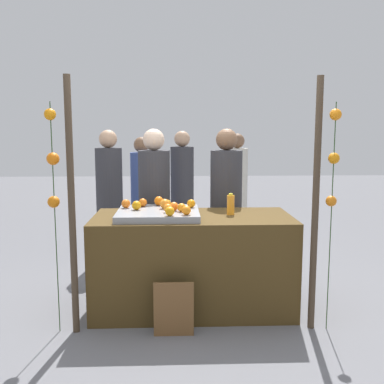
# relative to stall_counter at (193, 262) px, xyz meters

# --- Properties ---
(ground_plane) EXTENTS (24.00, 24.00, 0.00)m
(ground_plane) POSITION_rel_stall_counter_xyz_m (0.00, 0.00, -0.44)
(ground_plane) COLOR slate
(stall_counter) EXTENTS (1.83, 0.84, 0.89)m
(stall_counter) POSITION_rel_stall_counter_xyz_m (0.00, 0.00, 0.00)
(stall_counter) COLOR #4C3819
(stall_counter) RESTS_ON ground_plane
(orange_tray) EXTENTS (0.74, 0.65, 0.06)m
(orange_tray) POSITION_rel_stall_counter_xyz_m (-0.32, -0.04, 0.47)
(orange_tray) COLOR gray
(orange_tray) RESTS_ON stall_counter
(orange_0) EXTENTS (0.09, 0.09, 0.09)m
(orange_0) POSITION_rel_stall_counter_xyz_m (-0.32, 0.23, 0.55)
(orange_0) COLOR orange
(orange_0) RESTS_ON orange_tray
(orange_1) EXTENTS (0.09, 0.09, 0.09)m
(orange_1) POSITION_rel_stall_counter_xyz_m (-0.26, 0.05, 0.55)
(orange_1) COLOR orange
(orange_1) RESTS_ON orange_tray
(orange_2) EXTENTS (0.08, 0.08, 0.08)m
(orange_2) POSITION_rel_stall_counter_xyz_m (-0.62, 0.09, 0.55)
(orange_2) COLOR orange
(orange_2) RESTS_ON orange_tray
(orange_3) EXTENTS (0.08, 0.08, 0.08)m
(orange_3) POSITION_rel_stall_counter_xyz_m (-0.22, -0.16, 0.54)
(orange_3) COLOR orange
(orange_3) RESTS_ON orange_tray
(orange_4) EXTENTS (0.08, 0.08, 0.08)m
(orange_4) POSITION_rel_stall_counter_xyz_m (-0.21, -0.31, 0.54)
(orange_4) COLOR orange
(orange_4) RESTS_ON orange_tray
(orange_5) EXTENTS (0.08, 0.08, 0.08)m
(orange_5) POSITION_rel_stall_counter_xyz_m (-0.06, -0.27, 0.54)
(orange_5) COLOR orange
(orange_5) RESTS_ON orange_tray
(orange_6) EXTENTS (0.07, 0.07, 0.07)m
(orange_6) POSITION_rel_stall_counter_xyz_m (-0.23, 0.12, 0.54)
(orange_6) COLOR orange
(orange_6) RESTS_ON orange_tray
(orange_7) EXTENTS (0.08, 0.08, 0.08)m
(orange_7) POSITION_rel_stall_counter_xyz_m (-0.10, -0.12, 0.54)
(orange_7) COLOR orange
(orange_7) RESTS_ON orange_tray
(orange_8) EXTENTS (0.08, 0.08, 0.08)m
(orange_8) POSITION_rel_stall_counter_xyz_m (-0.17, -0.07, 0.54)
(orange_8) COLOR orange
(orange_8) RESTS_ON orange_tray
(orange_9) EXTENTS (0.08, 0.08, 0.08)m
(orange_9) POSITION_rel_stall_counter_xyz_m (-0.47, 0.17, 0.54)
(orange_9) COLOR orange
(orange_9) RESTS_ON orange_tray
(orange_10) EXTENTS (0.08, 0.08, 0.08)m
(orange_10) POSITION_rel_stall_counter_xyz_m (-0.01, 0.09, 0.54)
(orange_10) COLOR orange
(orange_10) RESTS_ON orange_tray
(orange_11) EXTENTS (0.08, 0.08, 0.08)m
(orange_11) POSITION_rel_stall_counter_xyz_m (-0.51, -0.01, 0.55)
(orange_11) COLOR orange
(orange_11) RESTS_ON orange_tray
(juice_bottle) EXTENTS (0.07, 0.07, 0.20)m
(juice_bottle) POSITION_rel_stall_counter_xyz_m (0.36, 0.04, 0.54)
(juice_bottle) COLOR orange
(juice_bottle) RESTS_ON stall_counter
(chalkboard_sign) EXTENTS (0.33, 0.03, 0.47)m
(chalkboard_sign) POSITION_rel_stall_counter_xyz_m (-0.18, -0.56, -0.22)
(chalkboard_sign) COLOR brown
(chalkboard_sign) RESTS_ON ground_plane
(vendor_left) EXTENTS (0.34, 0.34, 1.68)m
(vendor_left) POSITION_rel_stall_counter_xyz_m (-0.38, 0.68, 0.34)
(vendor_left) COLOR #333338
(vendor_left) RESTS_ON ground_plane
(vendor_right) EXTENTS (0.34, 0.34, 1.69)m
(vendor_right) POSITION_rel_stall_counter_xyz_m (0.38, 0.66, 0.34)
(vendor_right) COLOR #333338
(vendor_right) RESTS_ON ground_plane
(crowd_person_0) EXTENTS (0.32, 0.32, 1.62)m
(crowd_person_0) POSITION_rel_stall_counter_xyz_m (0.76, 2.55, 0.31)
(crowd_person_0) COLOR beige
(crowd_person_0) RESTS_ON ground_plane
(crowd_person_1) EXTENTS (0.33, 0.33, 1.66)m
(crowd_person_1) POSITION_rel_stall_counter_xyz_m (-0.06, 2.33, 0.33)
(crowd_person_1) COLOR #333338
(crowd_person_1) RESTS_ON ground_plane
(crowd_person_2) EXTENTS (0.34, 0.34, 1.67)m
(crowd_person_2) POSITION_rel_stall_counter_xyz_m (-1.00, 1.59, 0.34)
(crowd_person_2) COLOR #333338
(crowd_person_2) RESTS_ON ground_plane
(crowd_person_3) EXTENTS (0.32, 0.32, 1.58)m
(crowd_person_3) POSITION_rel_stall_counter_xyz_m (-0.62, 2.08, 0.29)
(crowd_person_3) COLOR #384C8C
(crowd_person_3) RESTS_ON ground_plane
(canopy_post_left) EXTENTS (0.06, 0.06, 2.10)m
(canopy_post_left) POSITION_rel_stall_counter_xyz_m (-0.99, -0.46, 0.61)
(canopy_post_left) COLOR #473828
(canopy_post_left) RESTS_ON ground_plane
(canopy_post_right) EXTENTS (0.06, 0.06, 2.10)m
(canopy_post_right) POSITION_rel_stall_counter_xyz_m (0.99, -0.46, 0.61)
(canopy_post_right) COLOR #473828
(canopy_post_right) RESTS_ON ground_plane
(garland_strand_left) EXTENTS (0.11, 0.10, 1.89)m
(garland_strand_left) POSITION_rel_stall_counter_xyz_m (-1.13, -0.45, 0.97)
(garland_strand_left) COLOR #2D4C23
(garland_strand_left) RESTS_ON ground_plane
(garland_strand_right) EXTENTS (0.10, 0.11, 1.89)m
(garland_strand_right) POSITION_rel_stall_counter_xyz_m (1.11, -0.49, 1.00)
(garland_strand_right) COLOR #2D4C23
(garland_strand_right) RESTS_ON ground_plane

